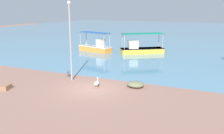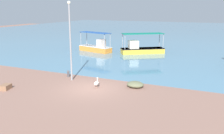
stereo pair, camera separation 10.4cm
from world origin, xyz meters
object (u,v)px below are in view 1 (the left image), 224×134
(fishing_boat_center, at_px, (141,49))
(lamp_post, at_px, (70,38))
(pelican, at_px, (97,83))
(cargo_crate, at_px, (6,87))
(fishing_boat_outer, at_px, (96,47))
(mooring_bollard, at_px, (68,73))
(net_pile, at_px, (135,84))

(fishing_boat_center, xyz_separation_m, lamp_post, (-1.45, -14.81, 3.03))
(fishing_boat_center, bearing_deg, lamp_post, -95.60)
(pelican, relative_size, cargo_crate, 0.93)
(fishing_boat_outer, height_order, lamp_post, lamp_post)
(pelican, distance_m, mooring_bollard, 4.17)
(fishing_boat_outer, height_order, pelican, fishing_boat_outer)
(net_pile, relative_size, cargo_crate, 1.57)
(net_pile, distance_m, cargo_crate, 9.99)
(cargo_crate, bearing_deg, mooring_bollard, 64.43)
(fishing_boat_center, xyz_separation_m, net_pile, (4.19, -14.44, -0.41))
(mooring_bollard, height_order, cargo_crate, mooring_bollard)
(pelican, relative_size, lamp_post, 0.12)
(pelican, distance_m, cargo_crate, 6.96)
(fishing_boat_center, relative_size, cargo_crate, 6.70)
(mooring_bollard, relative_size, cargo_crate, 0.70)
(lamp_post, height_order, net_pile, lamp_post)
(fishing_boat_outer, bearing_deg, net_pile, -51.49)
(fishing_boat_outer, distance_m, fishing_boat_center, 6.35)
(fishing_boat_center, distance_m, net_pile, 15.04)
(lamp_post, bearing_deg, mooring_bollard, 138.90)
(net_pile, bearing_deg, pelican, -153.76)
(pelican, distance_m, net_pile, 3.04)
(mooring_bollard, bearing_deg, pelican, -24.62)
(lamp_post, bearing_deg, net_pile, 3.69)
(lamp_post, relative_size, net_pile, 4.90)
(fishing_boat_outer, height_order, net_pile, fishing_boat_outer)
(fishing_boat_outer, relative_size, fishing_boat_center, 0.91)
(fishing_boat_outer, bearing_deg, mooring_bollard, -72.97)
(fishing_boat_center, height_order, cargo_crate, fishing_boat_center)
(lamp_post, distance_m, mooring_bollard, 3.55)
(pelican, height_order, mooring_bollard, pelican)
(pelican, bearing_deg, fishing_boat_center, 95.32)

